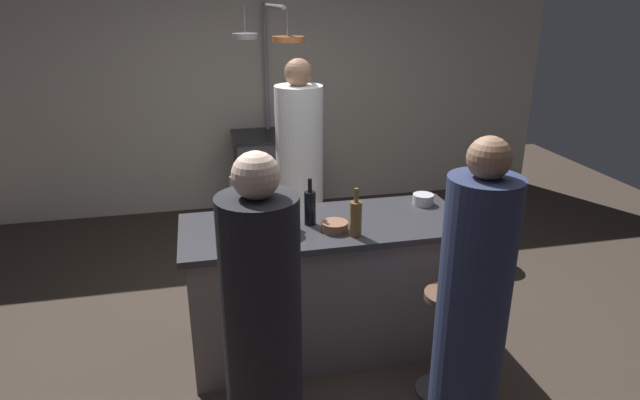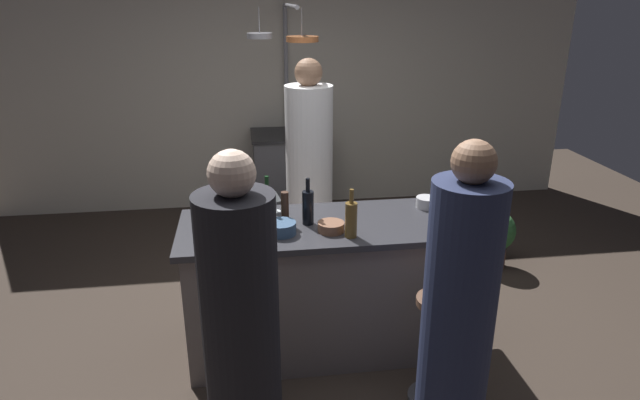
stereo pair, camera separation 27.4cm
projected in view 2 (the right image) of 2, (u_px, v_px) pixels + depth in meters
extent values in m
plane|color=#382D26|center=(323.00, 344.00, 3.74)|extent=(9.00, 9.00, 0.00)
cube|color=beige|center=(285.00, 88.00, 5.93)|extent=(6.40, 0.16, 2.60)
cube|color=slate|center=(323.00, 289.00, 3.59)|extent=(1.72, 0.66, 0.86)
cube|color=#2D2D33|center=(323.00, 226.00, 3.43)|extent=(1.80, 0.72, 0.04)
cube|color=#47474C|center=(290.00, 175.00, 5.86)|extent=(0.76, 0.60, 0.86)
cube|color=black|center=(289.00, 135.00, 5.70)|extent=(0.80, 0.64, 0.03)
cylinder|color=white|center=(309.00, 183.00, 4.48)|extent=(0.38, 0.38, 1.59)
sphere|color=#8C664C|center=(308.00, 72.00, 4.17)|extent=(0.22, 0.22, 0.22)
cylinder|color=#4C4C51|center=(244.00, 368.00, 2.98)|extent=(0.06, 0.06, 0.62)
cylinder|color=brown|center=(241.00, 317.00, 2.86)|extent=(0.26, 0.26, 0.04)
cylinder|color=black|center=(242.00, 346.00, 2.50)|extent=(0.35, 0.35, 1.47)
sphere|color=beige|center=(232.00, 174.00, 2.21)|extent=(0.20, 0.20, 0.20)
cylinder|color=#4C4C51|center=(431.00, 397.00, 3.23)|extent=(0.28, 0.28, 0.02)
cylinder|color=#4C4C51|center=(435.00, 351.00, 3.12)|extent=(0.06, 0.06, 0.62)
cylinder|color=brown|center=(440.00, 301.00, 3.01)|extent=(0.26, 0.26, 0.04)
cylinder|color=#262D4C|center=(457.00, 325.00, 2.66)|extent=(0.35, 0.35, 1.47)
sphere|color=#8C664C|center=(474.00, 162.00, 2.37)|extent=(0.20, 0.20, 0.20)
cylinder|color=gray|center=(287.00, 111.00, 5.87)|extent=(0.04, 0.04, 2.15)
cylinder|color=gray|center=(290.00, 6.00, 4.91)|extent=(0.04, 1.25, 0.04)
cylinder|color=gray|center=(260.00, 36.00, 4.53)|extent=(0.21, 0.21, 0.04)
cylinder|color=gray|center=(259.00, 22.00, 4.47)|extent=(0.01, 0.01, 0.22)
cylinder|color=#B26638|center=(302.00, 39.00, 4.52)|extent=(0.27, 0.27, 0.04)
cylinder|color=gray|center=(302.00, 23.00, 4.52)|extent=(0.01, 0.01, 0.25)
cylinder|color=brown|center=(491.00, 257.00, 4.80)|extent=(0.24, 0.24, 0.16)
sphere|color=#2D6633|center=(494.00, 230.00, 4.71)|extent=(0.36, 0.36, 0.36)
cylinder|color=#382319|center=(285.00, 208.00, 3.38)|extent=(0.05, 0.05, 0.21)
cylinder|color=black|center=(308.00, 208.00, 3.38)|extent=(0.07, 0.07, 0.21)
cylinder|color=black|center=(308.00, 185.00, 3.33)|extent=(0.03, 0.03, 0.08)
cylinder|color=#143319|center=(268.00, 206.00, 3.41)|extent=(0.07, 0.07, 0.22)
cylinder|color=#143319|center=(267.00, 183.00, 3.35)|extent=(0.03, 0.03, 0.08)
cylinder|color=#193D23|center=(254.00, 211.00, 3.32)|extent=(0.07, 0.07, 0.22)
cylinder|color=#193D23|center=(253.00, 187.00, 3.27)|extent=(0.03, 0.03, 0.08)
cylinder|color=gray|center=(232.00, 206.00, 3.36)|extent=(0.07, 0.07, 0.24)
cylinder|color=gray|center=(230.00, 181.00, 3.31)|extent=(0.03, 0.03, 0.08)
cylinder|color=brown|center=(351.00, 220.00, 3.20)|extent=(0.07, 0.07, 0.21)
cylinder|color=brown|center=(352.00, 196.00, 3.14)|extent=(0.03, 0.03, 0.08)
cylinder|color=silver|center=(460.00, 233.00, 3.28)|extent=(0.06, 0.06, 0.01)
cylinder|color=silver|center=(461.00, 227.00, 3.26)|extent=(0.01, 0.01, 0.07)
cone|color=silver|center=(462.00, 216.00, 3.24)|extent=(0.07, 0.07, 0.06)
cylinder|color=silver|center=(264.00, 210.00, 3.63)|extent=(0.06, 0.06, 0.01)
cylinder|color=silver|center=(264.00, 204.00, 3.62)|extent=(0.01, 0.01, 0.07)
cone|color=silver|center=(263.00, 194.00, 3.59)|extent=(0.07, 0.07, 0.06)
cylinder|color=silver|center=(276.00, 211.00, 3.60)|extent=(0.06, 0.06, 0.01)
cylinder|color=silver|center=(276.00, 206.00, 3.59)|extent=(0.01, 0.01, 0.07)
cone|color=silver|center=(276.00, 196.00, 3.56)|extent=(0.07, 0.07, 0.06)
cylinder|color=brown|center=(331.00, 227.00, 3.30)|extent=(0.16, 0.16, 0.06)
cylinder|color=#B7B7BC|center=(427.00, 202.00, 3.67)|extent=(0.14, 0.14, 0.07)
cylinder|color=#334C6B|center=(281.00, 228.00, 3.26)|extent=(0.18, 0.18, 0.07)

